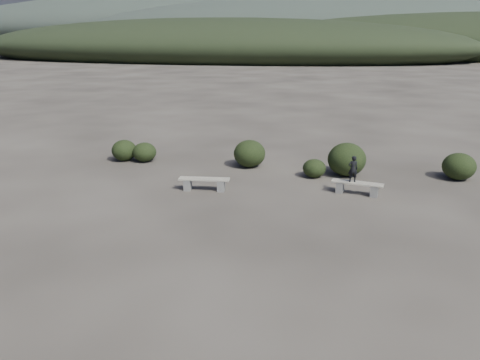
# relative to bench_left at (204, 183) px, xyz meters

# --- Properties ---
(ground) EXTENTS (1200.00, 1200.00, 0.00)m
(ground) POSITION_rel_bench_left_xyz_m (1.78, -5.25, -0.30)
(ground) COLOR #2F2A24
(ground) RESTS_ON ground
(bench_left) EXTENTS (2.03, 0.65, 0.50)m
(bench_left) POSITION_rel_bench_left_xyz_m (0.00, 0.00, 0.00)
(bench_left) COLOR slate
(bench_left) RESTS_ON ground
(bench_right) EXTENTS (1.98, 0.71, 0.49)m
(bench_right) POSITION_rel_bench_left_xyz_m (5.86, 0.80, -0.01)
(bench_right) COLOR slate
(bench_right) RESTS_ON ground
(seated_person) EXTENTS (0.43, 0.34, 1.03)m
(seated_person) POSITION_rel_bench_left_xyz_m (5.65, 0.84, 0.70)
(seated_person) COLOR black
(seated_person) RESTS_ON bench_right
(shrub_a) EXTENTS (1.13, 1.13, 0.92)m
(shrub_a) POSITION_rel_bench_left_xyz_m (-4.02, 3.50, 0.16)
(shrub_a) COLOR black
(shrub_a) RESTS_ON ground
(shrub_b) EXTENTS (1.46, 1.46, 1.25)m
(shrub_b) POSITION_rel_bench_left_xyz_m (1.08, 3.69, 0.32)
(shrub_b) COLOR black
(shrub_b) RESTS_ON ground
(shrub_c) EXTENTS (0.99, 0.99, 0.79)m
(shrub_c) POSITION_rel_bench_left_xyz_m (4.10, 2.69, 0.09)
(shrub_c) COLOR black
(shrub_c) RESTS_ON ground
(shrub_d) EXTENTS (1.64, 1.64, 1.43)m
(shrub_d) POSITION_rel_bench_left_xyz_m (5.44, 3.26, 0.41)
(shrub_d) COLOR black
(shrub_d) RESTS_ON ground
(shrub_e) EXTENTS (1.36, 1.36, 1.13)m
(shrub_e) POSITION_rel_bench_left_xyz_m (10.06, 3.69, 0.26)
(shrub_e) COLOR black
(shrub_e) RESTS_ON ground
(shrub_f) EXTENTS (1.19, 1.19, 1.01)m
(shrub_f) POSITION_rel_bench_left_xyz_m (-5.05, 3.47, 0.20)
(shrub_f) COLOR black
(shrub_f) RESTS_ON ground
(mountain_ridges) EXTENTS (500.00, 400.00, 56.00)m
(mountain_ridges) POSITION_rel_bench_left_xyz_m (-5.70, 333.81, 10.53)
(mountain_ridges) COLOR black
(mountain_ridges) RESTS_ON ground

